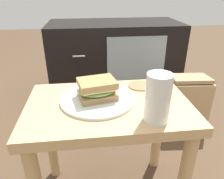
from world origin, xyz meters
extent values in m
cube|color=tan|center=(0.00, 0.00, 0.44)|extent=(0.56, 0.36, 0.04)
cylinder|color=tan|center=(-0.25, 0.14, 0.21)|extent=(0.04, 0.04, 0.43)
cylinder|color=tan|center=(0.25, 0.14, 0.21)|extent=(0.04, 0.04, 0.43)
cube|color=black|center=(0.15, 0.95, 0.29)|extent=(0.96, 0.44, 0.58)
cube|color=#8C9EA8|center=(0.27, 0.72, 0.30)|extent=(0.40, 0.01, 0.44)
cylinder|color=silver|center=(-0.12, 0.72, 0.41)|extent=(0.08, 0.01, 0.01)
cylinder|color=silver|center=(-0.12, 0.72, 0.19)|extent=(0.08, 0.01, 0.01)
cylinder|color=silver|center=(-0.04, 0.02, 0.47)|extent=(0.26, 0.26, 0.01)
cube|color=#9E7A4C|center=(-0.04, 0.02, 0.48)|extent=(0.14, 0.12, 0.02)
ellipsoid|color=#8CB260|center=(-0.04, 0.02, 0.50)|extent=(0.15, 0.13, 0.02)
cube|color=beige|center=(-0.04, 0.02, 0.51)|extent=(0.13, 0.11, 0.01)
cube|color=#9E7A4C|center=(-0.04, 0.02, 0.53)|extent=(0.14, 0.12, 0.02)
cylinder|color=silver|center=(0.13, -0.12, 0.53)|extent=(0.07, 0.07, 0.15)
cylinder|color=orange|center=(0.13, -0.12, 0.52)|extent=(0.07, 0.07, 0.11)
cylinder|color=white|center=(0.13, -0.12, 0.58)|extent=(0.07, 0.07, 0.01)
cylinder|color=#996B47|center=(0.14, 0.12, 0.46)|extent=(0.09, 0.09, 0.01)
cube|color=tan|center=(0.53, 0.46, 0.16)|extent=(0.25, 0.20, 0.32)
cube|color=tan|center=(0.53, 0.46, 0.33)|extent=(0.23, 0.17, 0.03)
camera|label=1|loc=(-0.06, -0.63, 0.82)|focal=34.06mm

